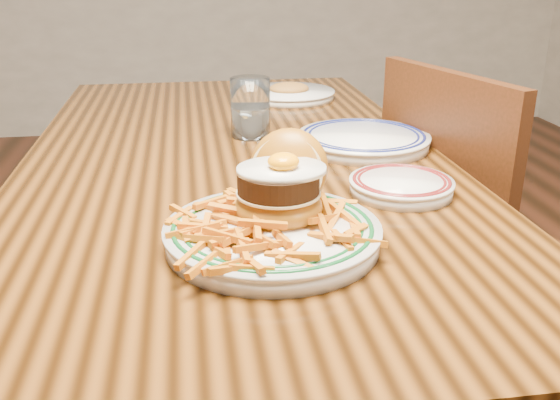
{
  "coord_description": "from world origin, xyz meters",
  "views": [
    {
      "loc": [
        -0.09,
        -1.23,
        1.13
      ],
      "look_at": [
        0.03,
        -0.44,
        0.82
      ],
      "focal_mm": 40.0,
      "sensor_mm": 36.0,
      "label": 1
    }
  ],
  "objects": [
    {
      "name": "table",
      "position": [
        0.0,
        0.0,
        0.66
      ],
      "size": [
        0.85,
        1.6,
        0.75
      ],
      "color": "black",
      "rests_on": "floor"
    },
    {
      "name": "chair_right",
      "position": [
        0.56,
        -0.0,
        0.49
      ],
      "size": [
        0.53,
        0.53,
        0.91
      ],
      "rotation": [
        0.0,
        0.0,
        3.42
      ],
      "color": "#421D0D",
      "rests_on": "floor"
    },
    {
      "name": "main_plate",
      "position": [
        0.02,
        -0.43,
        0.79
      ],
      "size": [
        0.31,
        0.33,
        0.15
      ],
      "rotation": [
        0.0,
        0.0,
        -0.37
      ],
      "color": "silver",
      "rests_on": "table"
    },
    {
      "name": "side_plate",
      "position": [
        0.27,
        -0.27,
        0.77
      ],
      "size": [
        0.18,
        0.18,
        0.03
      ],
      "rotation": [
        0.0,
        0.0,
        -0.2
      ],
      "color": "silver",
      "rests_on": "table"
    },
    {
      "name": "rear_plate",
      "position": [
        0.28,
        0.01,
        0.77
      ],
      "size": [
        0.28,
        0.28,
        0.03
      ],
      "rotation": [
        0.0,
        0.0,
        0.16
      ],
      "color": "silver",
      "rests_on": "table"
    },
    {
      "name": "water_glass",
      "position": [
        0.05,
        0.13,
        0.81
      ],
      "size": [
        0.09,
        0.09,
        0.13
      ],
      "color": "white",
      "rests_on": "table"
    },
    {
      "name": "far_plate",
      "position": [
        0.2,
        0.5,
        0.77
      ],
      "size": [
        0.26,
        0.26,
        0.05
      ],
      "rotation": [
        0.0,
        0.0,
        0.03
      ],
      "color": "silver",
      "rests_on": "table"
    }
  ]
}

